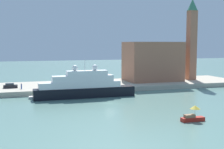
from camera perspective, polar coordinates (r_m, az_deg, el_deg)
The scene contains 10 objects.
ground at distance 74.77m, azimuth -0.34°, elevation -5.47°, with size 400.00×400.00×0.00m, color slate.
quay_dock at distance 100.59m, azimuth -4.92°, elevation -2.16°, with size 110.00×22.36×1.49m, color #B7AD99.
large_yacht at distance 82.70m, azimuth -5.36°, elevation -2.30°, with size 27.63×3.87×10.47m.
small_motorboat at distance 59.62m, azimuth 15.03°, elevation -7.45°, with size 4.61×1.89×3.00m.
work_barge at distance 83.81m, azimuth -13.95°, elevation -4.20°, with size 4.38×1.77×0.64m, color silver.
harbor_building at distance 109.37m, azimuth 7.66°, elevation 2.48°, with size 19.18×12.75×13.87m, color #9E664C.
bell_tower at distance 115.01m, azimuth 14.82°, elevation 6.93°, with size 3.77×3.77×29.37m.
parked_car at distance 95.33m, azimuth -18.65°, elevation -2.06°, with size 4.07×1.84×1.41m.
person_figure at distance 92.00m, azimuth -16.74°, elevation -2.15°, with size 0.36×0.36×1.74m.
mooring_bollard at distance 91.94m, azimuth -1.69°, elevation -2.15°, with size 0.45×0.45×0.89m, color black.
Camera 1 is at (-21.67, -70.07, 14.54)m, focal length 48.41 mm.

